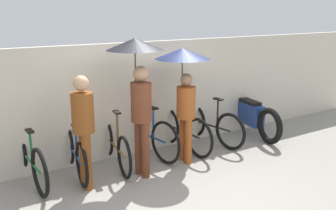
{
  "coord_description": "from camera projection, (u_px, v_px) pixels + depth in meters",
  "views": [
    {
      "loc": [
        -2.72,
        -3.99,
        2.58
      ],
      "look_at": [
        0.53,
        1.21,
        1.0
      ],
      "focal_mm": 40.0,
      "sensor_mm": 36.0,
      "label": 1
    }
  ],
  "objects": [
    {
      "name": "ground_plane",
      "position": [
        181.0,
        196.0,
        5.32
      ],
      "size": [
        30.0,
        30.0,
        0.0
      ],
      "primitive_type": "plane",
      "color": "gray"
    },
    {
      "name": "back_wall",
      "position": [
        122.0,
        100.0,
        6.61
      ],
      "size": [
        12.48,
        0.12,
        2.02
      ],
      "color": "beige",
      "rests_on": "ground"
    },
    {
      "name": "parked_bicycle_0",
      "position": [
        29.0,
        159.0,
        5.65
      ],
      "size": [
        0.44,
        1.81,
        1.09
      ],
      "rotation": [
        0.0,
        0.0,
        1.62
      ],
      "color": "black",
      "rests_on": "ground"
    },
    {
      "name": "parked_bicycle_1",
      "position": [
        75.0,
        152.0,
        5.95
      ],
      "size": [
        0.44,
        1.67,
        1.07
      ],
      "rotation": [
        0.0,
        0.0,
        1.46
      ],
      "color": "black",
      "rests_on": "ground"
    },
    {
      "name": "parked_bicycle_2",
      "position": [
        115.0,
        145.0,
        6.28
      ],
      "size": [
        0.44,
        1.71,
        1.09
      ],
      "rotation": [
        0.0,
        0.0,
        1.43
      ],
      "color": "black",
      "rests_on": "ground"
    },
    {
      "name": "parked_bicycle_3",
      "position": [
        147.0,
        134.0,
        6.71
      ],
      "size": [
        0.45,
        1.74,
        0.97
      ],
      "rotation": [
        0.0,
        0.0,
        1.72
      ],
      "color": "black",
      "rests_on": "ground"
    },
    {
      "name": "parked_bicycle_4",
      "position": [
        182.0,
        130.0,
        6.98
      ],
      "size": [
        0.44,
        1.69,
        1.03
      ],
      "rotation": [
        0.0,
        0.0,
        1.64
      ],
      "color": "black",
      "rests_on": "ground"
    },
    {
      "name": "parked_bicycle_5",
      "position": [
        210.0,
        125.0,
        7.35
      ],
      "size": [
        0.46,
        1.71,
        0.97
      ],
      "rotation": [
        0.0,
        0.0,
        1.73
      ],
      "color": "black",
      "rests_on": "ground"
    },
    {
      "name": "pedestrian_leading",
      "position": [
        83.0,
        124.0,
        5.35
      ],
      "size": [
        0.32,
        0.32,
        1.69
      ],
      "rotation": [
        0.0,
        0.0,
        -0.09
      ],
      "color": "brown",
      "rests_on": "ground"
    },
    {
      "name": "pedestrian_center",
      "position": [
        138.0,
        74.0,
        5.64
      ],
      "size": [
        0.87,
        0.87,
        2.16
      ],
      "rotation": [
        0.0,
        0.0,
        0.12
      ],
      "color": "brown",
      "rests_on": "ground"
    },
    {
      "name": "pedestrian_trailing",
      "position": [
        184.0,
        75.0,
        6.23
      ],
      "size": [
        0.93,
        0.93,
        1.95
      ],
      "rotation": [
        0.0,
        0.0,
        -0.08
      ],
      "color": "#9E4C1E",
      "rests_on": "ground"
    },
    {
      "name": "motorcycle",
      "position": [
        249.0,
        115.0,
        7.92
      ],
      "size": [
        0.63,
        2.11,
        0.93
      ],
      "rotation": [
        0.0,
        0.0,
        1.41
      ],
      "color": "black",
      "rests_on": "ground"
    }
  ]
}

